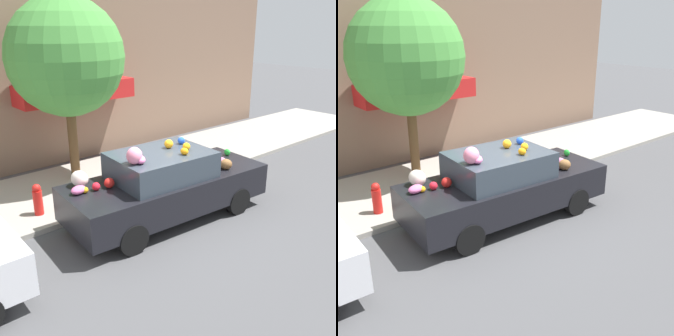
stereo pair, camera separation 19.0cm
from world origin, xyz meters
TOP-DOWN VIEW (x-y plane):
  - ground_plane at (0.00, 0.00)m, footprint 60.00×60.00m
  - sidewalk_curb at (0.00, 2.70)m, footprint 24.00×3.20m
  - building_facade at (0.02, 4.92)m, footprint 18.00×1.20m
  - street_tree at (-0.51, 3.13)m, footprint 2.84×2.84m
  - fire_hydrant at (-2.14, 1.79)m, footprint 0.20×0.20m
  - art_car at (-0.05, 0.00)m, footprint 4.53×1.99m

SIDE VIEW (x-z plane):
  - ground_plane at x=0.00m, z-range 0.00..0.00m
  - sidewalk_curb at x=0.00m, z-range 0.00..0.11m
  - fire_hydrant at x=-2.14m, z-range 0.11..0.81m
  - art_car at x=-0.05m, z-range -0.14..1.72m
  - building_facade at x=0.02m, z-range -0.04..5.67m
  - street_tree at x=-0.51m, z-range 0.95..5.50m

